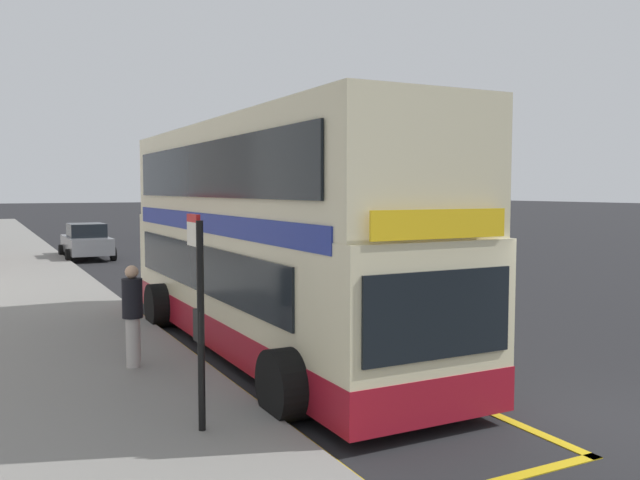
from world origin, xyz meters
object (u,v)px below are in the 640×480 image
(parked_car_grey_behind, at_px, (87,241))
(pedestrian_waiting_near_sign, at_px, (133,312))
(double_decker_bus, at_px, (266,245))
(parked_car_black_distant, at_px, (187,226))
(bus_stop_sign, at_px, (199,304))

(parked_car_grey_behind, distance_m, pedestrian_waiting_near_sign, 20.30)
(double_decker_bus, xyz_separation_m, parked_car_black_distant, (7.01, 30.03, -1.27))
(parked_car_grey_behind, height_order, parked_car_black_distant, same)
(bus_stop_sign, height_order, parked_car_black_distant, bus_stop_sign)
(parked_car_black_distant, bearing_deg, parked_car_grey_behind, -128.33)
(bus_stop_sign, relative_size, parked_car_black_distant, 0.64)
(parked_car_black_distant, xyz_separation_m, pedestrian_waiting_near_sign, (-9.74, -30.74, 0.28))
(double_decker_bus, bearing_deg, parked_car_black_distant, 76.87)
(double_decker_bus, bearing_deg, parked_car_grey_behind, 91.89)
(parked_car_grey_behind, relative_size, pedestrian_waiting_near_sign, 2.42)
(double_decker_bus, distance_m, pedestrian_waiting_near_sign, 2.99)
(parked_car_black_distant, bearing_deg, double_decker_bus, -105.53)
(double_decker_bus, xyz_separation_m, pedestrian_waiting_near_sign, (-2.73, -0.71, -0.98))
(parked_car_grey_behind, bearing_deg, double_decker_bus, -89.92)
(double_decker_bus, relative_size, parked_car_black_distant, 2.63)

